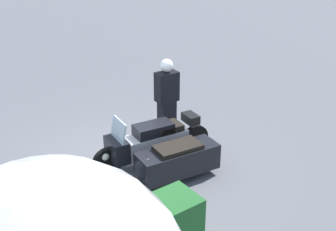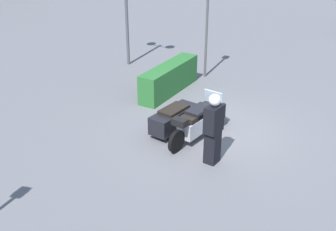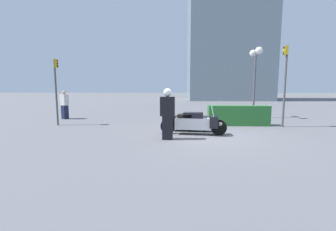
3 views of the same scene
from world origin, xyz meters
name	(u,v)px [view 3 (image 3 of 3)]	position (x,y,z in m)	size (l,w,h in m)	color
ground_plane	(206,135)	(0.00, 0.00, 0.00)	(160.00, 160.00, 0.00)	slate
police_motorcycle	(194,122)	(-0.43, 0.56, 0.46)	(2.62, 1.54, 1.14)	black
officer_rider	(167,113)	(-1.50, -0.70, 0.97)	(0.52, 0.35, 1.84)	black
hedge_bush_curbside	(238,115)	(1.88, 2.51, 0.49)	(2.97, 0.63, 0.98)	#28662D
twin_lamp_post	(255,61)	(3.60, 5.45, 3.47)	(0.42, 1.45, 4.23)	#4C4C51
traffic_light_near	(285,75)	(3.85, 2.12, 2.44)	(0.22, 0.28, 3.76)	#4C4C4C
traffic_light_far	(56,82)	(-7.08, 2.21, 2.14)	(0.23, 0.29, 3.23)	#4C4C4C
pedestrian_bystander	(65,105)	(-7.89, 4.48, 0.85)	(0.56, 0.50, 1.69)	#191E38
office_building_main	(228,26)	(6.75, 28.17, 11.45)	(12.17, 9.81, 22.91)	slate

